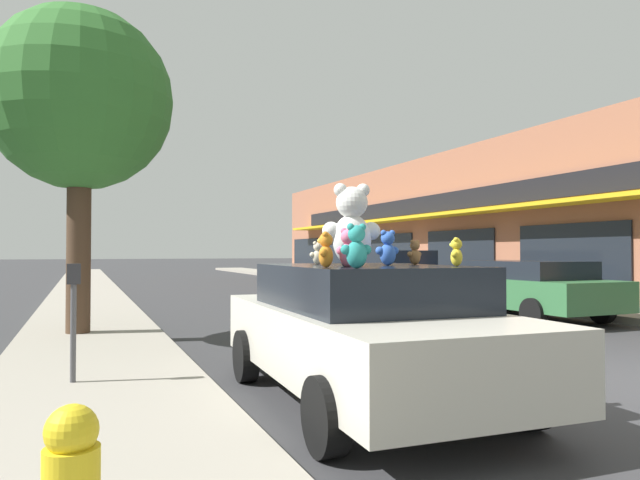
# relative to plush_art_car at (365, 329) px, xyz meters

# --- Properties ---
(sidewalk_near) EXTENTS (2.34, 90.00, 0.17)m
(sidewalk_near) POSITION_rel_plush_art_car_xyz_m (-2.57, -0.58, -0.68)
(sidewalk_near) COLOR gray
(sidewalk_near) RESTS_ON ground_plane
(storefront_row) EXTENTS (11.70, 37.21, 5.53)m
(storefront_row) POSITION_rel_plush_art_car_xyz_m (15.72, 12.47, 2.00)
(storefront_row) COLOR #9E6047
(storefront_row) RESTS_ON ground_plane
(plush_art_car) EXTENTS (2.23, 4.40, 1.42)m
(plush_art_car) POSITION_rel_plush_art_car_xyz_m (0.00, 0.00, 0.00)
(plush_art_car) COLOR beige
(plush_art_car) RESTS_ON ground_plane
(teddy_bear_giant) EXTENTS (0.66, 0.45, 0.87)m
(teddy_bear_giant) POSITION_rel_plush_art_car_xyz_m (-0.07, 0.16, 1.08)
(teddy_bear_giant) COLOR white
(teddy_bear_giant) RESTS_ON plush_art_car
(teddy_bear_black) EXTENTS (0.13, 0.17, 0.22)m
(teddy_bear_black) POSITION_rel_plush_art_car_xyz_m (-0.38, -0.32, 0.77)
(teddy_bear_black) COLOR black
(teddy_bear_black) RESTS_ON plush_art_car
(teddy_bear_brown) EXTENTS (0.21, 0.14, 0.27)m
(teddy_bear_brown) POSITION_rel_plush_art_car_xyz_m (0.63, 0.03, 0.79)
(teddy_bear_brown) COLOR olive
(teddy_bear_brown) RESTS_ON plush_art_car
(teddy_bear_orange) EXTENTS (0.20, 0.24, 0.33)m
(teddy_bear_orange) POSITION_rel_plush_art_car_xyz_m (-0.69, -0.58, 0.82)
(teddy_bear_orange) COLOR orange
(teddy_bear_orange) RESTS_ON plush_art_car
(teddy_bear_cream) EXTENTS (0.19, 0.12, 0.26)m
(teddy_bear_cream) POSITION_rel_plush_art_car_xyz_m (-0.30, 0.56, 0.79)
(teddy_bear_cream) COLOR beige
(teddy_bear_cream) RESTS_ON plush_art_car
(teddy_bear_blue) EXTENTS (0.27, 0.17, 0.37)m
(teddy_bear_blue) POSITION_rel_plush_art_car_xyz_m (0.20, -0.13, 0.84)
(teddy_bear_blue) COLOR blue
(teddy_bear_blue) RESTS_ON plush_art_car
(teddy_bear_pink) EXTENTS (0.23, 0.27, 0.37)m
(teddy_bear_pink) POSITION_rel_plush_art_car_xyz_m (-0.47, -0.59, 0.84)
(teddy_bear_pink) COLOR pink
(teddy_bear_pink) RESTS_ON plush_art_car
(teddy_bear_yellow) EXTENTS (0.19, 0.19, 0.28)m
(teddy_bear_yellow) POSITION_rel_plush_art_car_xyz_m (0.66, -0.69, 0.80)
(teddy_bear_yellow) COLOR yellow
(teddy_bear_yellow) RESTS_ON plush_art_car
(teddy_bear_teal) EXTENTS (0.28, 0.18, 0.38)m
(teddy_bear_teal) POSITION_rel_plush_art_car_xyz_m (-0.58, -0.99, 0.85)
(teddy_bear_teal) COLOR teal
(teddy_bear_teal) RESTS_ON plush_art_car
(parked_car_far_center) EXTENTS (2.13, 4.73, 1.36)m
(parked_car_far_center) POSITION_rel_plush_art_car_xyz_m (6.80, 5.27, -0.01)
(parked_car_far_center) COLOR #336B3D
(parked_car_far_center) RESTS_ON ground_plane
(parked_car_far_right) EXTENTS (2.10, 4.06, 1.61)m
(parked_car_far_right) POSITION_rel_plush_art_car_xyz_m (6.80, 11.31, 0.11)
(parked_car_far_right) COLOR #1E4793
(parked_car_far_right) RESTS_ON ground_plane
(street_tree) EXTENTS (3.17, 3.17, 5.65)m
(street_tree) POSITION_rel_plush_art_car_xyz_m (-2.79, 5.40, 3.43)
(street_tree) COLOR #473323
(street_tree) RESTS_ON sidewalk_near
(parking_meter) EXTENTS (0.14, 0.10, 1.27)m
(parking_meter) POSITION_rel_plush_art_car_xyz_m (-2.81, 1.36, 0.22)
(parking_meter) COLOR #4C4C51
(parking_meter) RESTS_ON sidewalk_near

